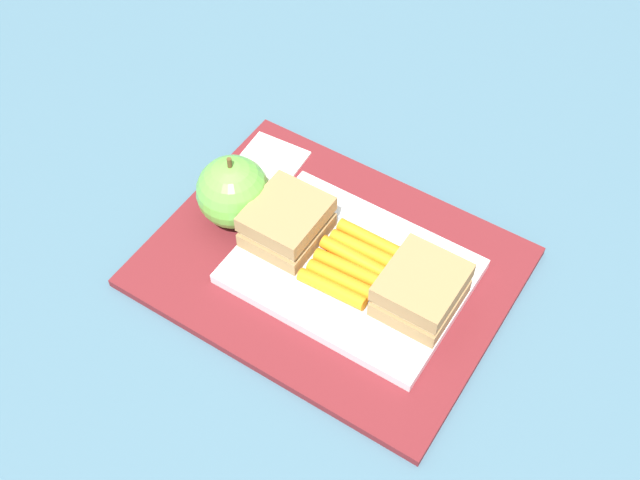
{
  "coord_description": "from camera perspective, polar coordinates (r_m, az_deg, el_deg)",
  "views": [
    {
      "loc": [
        -0.26,
        0.43,
        0.69
      ],
      "look_at": [
        0.01,
        0.0,
        0.04
      ],
      "focal_mm": 45.78,
      "sensor_mm": 36.0,
      "label": 1
    }
  ],
  "objects": [
    {
      "name": "apple",
      "position": [
        0.86,
        -5.93,
        3.53
      ],
      "size": [
        0.08,
        0.08,
        0.09
      ],
      "color": "#66B742",
      "rests_on": "lunchbag_mat"
    },
    {
      "name": "lunchbag_mat",
      "position": [
        0.85,
        0.71,
        -1.89
      ],
      "size": [
        0.36,
        0.28,
        0.01
      ],
      "primitive_type": "cube",
      "color": "maroon",
      "rests_on": "ground_plane"
    },
    {
      "name": "ground_plane",
      "position": [
        0.85,
        0.71,
        -2.09
      ],
      "size": [
        2.4,
        2.4,
        0.0
      ],
      "primitive_type": "plane",
      "color": "#42667A"
    },
    {
      "name": "food_tray",
      "position": [
        0.83,
        2.18,
        -2.2
      ],
      "size": [
        0.23,
        0.17,
        0.01
      ],
      "primitive_type": "cube",
      "color": "white",
      "rests_on": "lunchbag_mat"
    },
    {
      "name": "sandwich_half_right",
      "position": [
        0.84,
        -2.34,
        1.27
      ],
      "size": [
        0.07,
        0.08,
        0.04
      ],
      "color": "#9E7A4C",
      "rests_on": "food_tray"
    },
    {
      "name": "paper_napkin",
      "position": [
        0.94,
        -3.54,
        5.49
      ],
      "size": [
        0.07,
        0.07,
        0.0
      ],
      "primitive_type": "cube",
      "rotation": [
        0.0,
        0.0,
        0.07
      ],
      "color": "white",
      "rests_on": "lunchbag_mat"
    },
    {
      "name": "sandwich_half_left",
      "position": [
        0.79,
        7.08,
        -3.48
      ],
      "size": [
        0.07,
        0.08,
        0.04
      ],
      "color": "#9E7A4C",
      "rests_on": "food_tray"
    },
    {
      "name": "carrot_sticks_bundle",
      "position": [
        0.82,
        2.22,
        -1.65
      ],
      "size": [
        0.08,
        0.09,
        0.02
      ],
      "color": "orange",
      "rests_on": "food_tray"
    }
  ]
}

